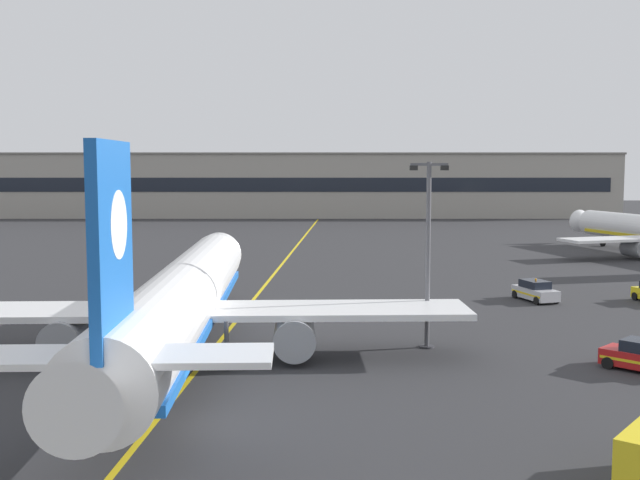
# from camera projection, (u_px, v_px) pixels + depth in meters

# --- Properties ---
(ground_plane) EXTENTS (400.00, 400.00, 0.00)m
(ground_plane) POSITION_uv_depth(u_px,v_px,m) (190.00, 425.00, 32.19)
(ground_plane) COLOR #2D2D30
(taxiway_centreline) EXTENTS (10.21, 179.74, 0.01)m
(taxiway_centreline) POSITION_uv_depth(u_px,v_px,m) (252.00, 299.00, 62.04)
(taxiway_centreline) COLOR yellow
(taxiway_centreline) RESTS_ON ground
(airliner_foreground) EXTENTS (32.13, 41.48, 11.65)m
(airliner_foreground) POSITION_uv_depth(u_px,v_px,m) (180.00, 301.00, 42.29)
(airliner_foreground) COLOR white
(airliner_foreground) RESTS_ON ground
(apron_lamp_post) EXTENTS (2.24, 0.90, 10.98)m
(apron_lamp_post) POSITION_uv_depth(u_px,v_px,m) (426.00, 251.00, 45.20)
(apron_lamp_post) COLOR #515156
(apron_lamp_post) RESTS_ON ground
(service_car_fifth) EXTENTS (3.03, 4.55, 1.79)m
(service_car_fifth) POSITION_uv_depth(u_px,v_px,m) (533.00, 291.00, 61.33)
(service_car_fifth) COLOR #B7B7BC
(service_car_fifth) RESTS_ON ground
(safety_cone_by_nose_gear) EXTENTS (0.44, 0.44, 0.55)m
(safety_cone_by_nose_gear) POSITION_uv_depth(u_px,v_px,m) (243.00, 304.00, 58.42)
(safety_cone_by_nose_gear) COLOR orange
(safety_cone_by_nose_gear) RESTS_ON ground
(terminal_building) EXTENTS (134.95, 12.40, 13.16)m
(terminal_building) POSITION_uv_depth(u_px,v_px,m) (285.00, 185.00, 158.69)
(terminal_building) COLOR #9E998E
(terminal_building) RESTS_ON ground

